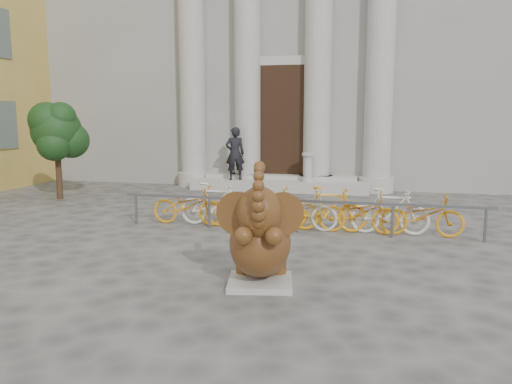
% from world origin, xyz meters
% --- Properties ---
extents(ground, '(80.00, 80.00, 0.00)m').
position_xyz_m(ground, '(0.00, 0.00, 0.00)').
color(ground, '#474442').
rests_on(ground, ground).
extents(classical_building, '(22.00, 10.70, 12.00)m').
position_xyz_m(classical_building, '(0.00, 14.93, 5.98)').
color(classical_building, gray).
rests_on(classical_building, ground).
extents(entrance_steps, '(6.00, 1.20, 0.36)m').
position_xyz_m(entrance_steps, '(0.00, 9.40, 0.18)').
color(entrance_steps, '#A8A59E').
rests_on(entrance_steps, ground).
extents(elephant_statue, '(1.25, 1.47, 1.89)m').
position_xyz_m(elephant_statue, '(1.44, -0.14, 0.69)').
color(elephant_statue, '#A8A59E').
rests_on(elephant_statue, ground).
extents(bike_rack, '(8.00, 0.53, 1.00)m').
position_xyz_m(bike_rack, '(1.48, 3.65, 0.50)').
color(bike_rack, slate).
rests_on(bike_rack, ground).
extents(tree, '(1.68, 1.53, 2.91)m').
position_xyz_m(tree, '(-6.17, 6.14, 2.03)').
color(tree, '#332114').
rests_on(tree, ground).
extents(pedestrian, '(0.76, 0.64, 1.78)m').
position_xyz_m(pedestrian, '(-1.45, 9.05, 1.25)').
color(pedestrian, black).
rests_on(pedestrian, entrance_steps).
extents(balustrade_post, '(0.39, 0.39, 0.96)m').
position_xyz_m(balustrade_post, '(1.00, 9.10, 0.80)').
color(balustrade_post, '#A8A59E').
rests_on(balustrade_post, entrance_steps).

